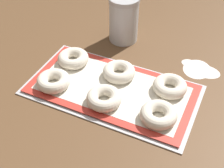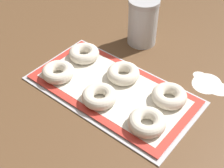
{
  "view_description": "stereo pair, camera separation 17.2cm",
  "coord_description": "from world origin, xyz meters",
  "px_view_note": "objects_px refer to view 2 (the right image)",
  "views": [
    {
      "loc": [
        0.31,
        -0.65,
        0.67
      ],
      "look_at": [
        0.01,
        -0.0,
        0.03
      ],
      "focal_mm": 50.0,
      "sensor_mm": 36.0,
      "label": 1
    },
    {
      "loc": [
        0.46,
        -0.55,
        0.67
      ],
      "look_at": [
        0.01,
        -0.0,
        0.03
      ],
      "focal_mm": 50.0,
      "sensor_mm": 36.0,
      "label": 2
    }
  ],
  "objects_px": {
    "bagel_back_left": "(84,53)",
    "flour_canister": "(143,22)",
    "bagel_front_left": "(58,72)",
    "bagel_back_right": "(169,96)",
    "bagel_front_center": "(99,96)",
    "bagel_back_center": "(123,73)",
    "bagel_front_right": "(147,122)",
    "baking_tray": "(112,90)"
  },
  "relations": [
    {
      "from": "bagel_back_left",
      "to": "flour_canister",
      "type": "height_order",
      "value": "flour_canister"
    },
    {
      "from": "bagel_front_left",
      "to": "bagel_back_right",
      "type": "xyz_separation_m",
      "value": [
        0.34,
        0.13,
        0.0
      ]
    },
    {
      "from": "bagel_front_left",
      "to": "bagel_front_center",
      "type": "xyz_separation_m",
      "value": [
        0.18,
        -0.0,
        0.0
      ]
    },
    {
      "from": "bagel_front_center",
      "to": "flour_canister",
      "type": "bearing_deg",
      "value": 104.51
    },
    {
      "from": "bagel_back_left",
      "to": "bagel_back_right",
      "type": "xyz_separation_m",
      "value": [
        0.34,
        0.0,
        0.0
      ]
    },
    {
      "from": "bagel_back_center",
      "to": "bagel_back_right",
      "type": "height_order",
      "value": "same"
    },
    {
      "from": "flour_canister",
      "to": "bagel_back_left",
      "type": "bearing_deg",
      "value": -112.36
    },
    {
      "from": "bagel_front_left",
      "to": "bagel_front_right",
      "type": "distance_m",
      "value": 0.34
    },
    {
      "from": "bagel_front_center",
      "to": "bagel_back_right",
      "type": "xyz_separation_m",
      "value": [
        0.16,
        0.13,
        0.0
      ]
    },
    {
      "from": "bagel_front_center",
      "to": "bagel_back_center",
      "type": "distance_m",
      "value": 0.13
    },
    {
      "from": "bagel_front_left",
      "to": "bagel_back_left",
      "type": "height_order",
      "value": "same"
    },
    {
      "from": "bagel_front_left",
      "to": "bagel_back_right",
      "type": "bearing_deg",
      "value": 21.25
    },
    {
      "from": "bagel_front_left",
      "to": "bagel_back_center",
      "type": "distance_m",
      "value": 0.21
    },
    {
      "from": "bagel_front_left",
      "to": "bagel_back_center",
      "type": "bearing_deg",
      "value": 37.33
    },
    {
      "from": "baking_tray",
      "to": "bagel_back_right",
      "type": "distance_m",
      "value": 0.18
    },
    {
      "from": "bagel_back_left",
      "to": "bagel_back_center",
      "type": "distance_m",
      "value": 0.17
    },
    {
      "from": "bagel_front_right",
      "to": "bagel_back_right",
      "type": "distance_m",
      "value": 0.13
    },
    {
      "from": "baking_tray",
      "to": "bagel_back_right",
      "type": "relative_size",
      "value": 5.04
    },
    {
      "from": "bagel_back_center",
      "to": "bagel_front_right",
      "type": "bearing_deg",
      "value": -34.85
    },
    {
      "from": "bagel_back_left",
      "to": "flour_canister",
      "type": "xyz_separation_m",
      "value": [
        0.09,
        0.22,
        0.06
      ]
    },
    {
      "from": "flour_canister",
      "to": "bagel_back_right",
      "type": "bearing_deg",
      "value": -40.73
    },
    {
      "from": "bagel_back_left",
      "to": "flour_canister",
      "type": "bearing_deg",
      "value": 67.64
    },
    {
      "from": "bagel_back_center",
      "to": "bagel_back_right",
      "type": "xyz_separation_m",
      "value": [
        0.17,
        0.0,
        0.0
      ]
    },
    {
      "from": "flour_canister",
      "to": "bagel_front_center",
      "type": "bearing_deg",
      "value": -75.49
    },
    {
      "from": "baking_tray",
      "to": "bagel_front_left",
      "type": "xyz_separation_m",
      "value": [
        -0.17,
        -0.06,
        0.02
      ]
    },
    {
      "from": "bagel_front_center",
      "to": "bagel_front_right",
      "type": "xyz_separation_m",
      "value": [
        0.17,
        0.01,
        0.0
      ]
    },
    {
      "from": "bagel_front_right",
      "to": "bagel_back_center",
      "type": "height_order",
      "value": "same"
    },
    {
      "from": "bagel_front_left",
      "to": "bagel_front_right",
      "type": "bearing_deg",
      "value": 0.85
    },
    {
      "from": "bagel_front_right",
      "to": "bagel_back_right",
      "type": "height_order",
      "value": "same"
    },
    {
      "from": "baking_tray",
      "to": "flour_canister",
      "type": "height_order",
      "value": "flour_canister"
    },
    {
      "from": "bagel_front_left",
      "to": "bagel_back_left",
      "type": "xyz_separation_m",
      "value": [
        -0.0,
        0.13,
        0.0
      ]
    },
    {
      "from": "bagel_front_left",
      "to": "bagel_back_center",
      "type": "relative_size",
      "value": 1.0
    },
    {
      "from": "bagel_front_left",
      "to": "bagel_front_right",
      "type": "xyz_separation_m",
      "value": [
        0.34,
        0.01,
        0.0
      ]
    },
    {
      "from": "bagel_back_right",
      "to": "flour_canister",
      "type": "xyz_separation_m",
      "value": [
        -0.25,
        0.21,
        0.06
      ]
    },
    {
      "from": "bagel_back_left",
      "to": "bagel_back_right",
      "type": "height_order",
      "value": "same"
    },
    {
      "from": "bagel_front_right",
      "to": "bagel_back_left",
      "type": "height_order",
      "value": "same"
    },
    {
      "from": "baking_tray",
      "to": "bagel_back_right",
      "type": "xyz_separation_m",
      "value": [
        0.16,
        0.07,
        0.02
      ]
    },
    {
      "from": "bagel_front_right",
      "to": "flour_canister",
      "type": "height_order",
      "value": "flour_canister"
    },
    {
      "from": "bagel_back_left",
      "to": "bagel_back_center",
      "type": "height_order",
      "value": "same"
    },
    {
      "from": "baking_tray",
      "to": "bagel_back_left",
      "type": "xyz_separation_m",
      "value": [
        -0.17,
        0.06,
        0.02
      ]
    },
    {
      "from": "bagel_front_right",
      "to": "bagel_back_right",
      "type": "bearing_deg",
      "value": 92.91
    },
    {
      "from": "baking_tray",
      "to": "bagel_front_center",
      "type": "height_order",
      "value": "bagel_front_center"
    }
  ]
}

